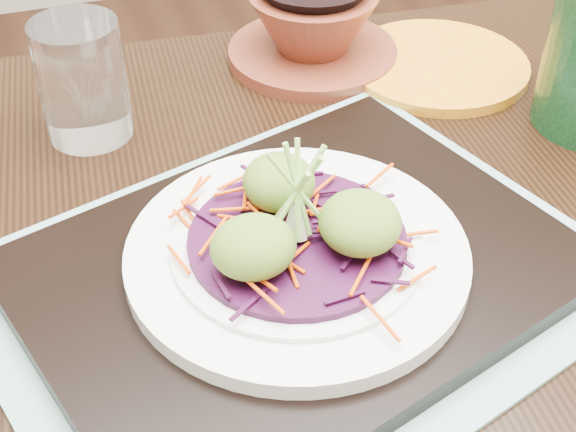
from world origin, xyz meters
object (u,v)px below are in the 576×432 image
object	(u,v)px
water_glass	(82,81)
terracotta_bowl_set	(313,30)
serving_tray	(297,270)
white_plate	(297,253)
dining_table	(321,343)
yellow_plate	(437,65)

from	to	relation	value
water_glass	terracotta_bowl_set	distance (m)	0.25
serving_tray	white_plate	xyz separation A→B (m)	(-0.00, 0.00, 0.02)
water_glass	dining_table	bearing A→B (deg)	-58.38
terracotta_bowl_set	water_glass	bearing A→B (deg)	-165.21
yellow_plate	terracotta_bowl_set	bearing A→B (deg)	151.11
dining_table	terracotta_bowl_set	world-z (taller)	terracotta_bowl_set
water_glass	serving_tray	bearing A→B (deg)	-65.02
white_plate	terracotta_bowl_set	world-z (taller)	terracotta_bowl_set
white_plate	dining_table	bearing A→B (deg)	29.47
dining_table	white_plate	distance (m)	0.13
dining_table	water_glass	distance (m)	0.31
serving_tray	water_glass	xyz separation A→B (m)	(-0.11, 0.25, 0.04)
serving_tray	yellow_plate	bearing A→B (deg)	28.68
water_glass	yellow_plate	distance (m)	0.36
serving_tray	terracotta_bowl_set	world-z (taller)	terracotta_bowl_set
dining_table	white_plate	bearing A→B (deg)	-146.00
dining_table	water_glass	size ratio (longest dim) A/B	11.06
dining_table	serving_tray	bearing A→B (deg)	-146.00
dining_table	water_glass	world-z (taller)	water_glass
terracotta_bowl_set	yellow_plate	distance (m)	0.13
dining_table	water_glass	bearing A→B (deg)	126.15
serving_tray	yellow_plate	xyz separation A→B (m)	(0.24, 0.25, -0.01)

